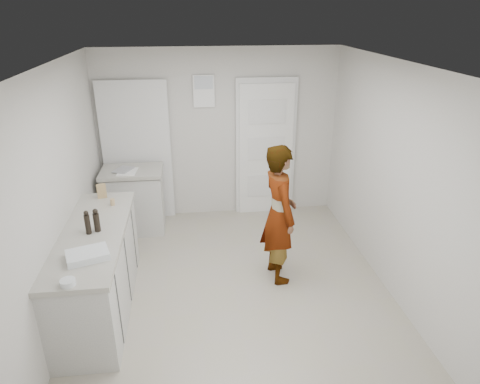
{
  "coord_description": "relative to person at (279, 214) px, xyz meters",
  "views": [
    {
      "loc": [
        -0.43,
        -4.12,
        2.99
      ],
      "look_at": [
        0.12,
        0.4,
        1.01
      ],
      "focal_mm": 32.0,
      "sensor_mm": 36.0,
      "label": 1
    }
  ],
  "objects": [
    {
      "name": "ground",
      "position": [
        -0.54,
        -0.15,
        -0.82
      ],
      "size": [
        4.0,
        4.0,
        0.0
      ],
      "primitive_type": "plane",
      "color": "#A39C88",
      "rests_on": "ground"
    },
    {
      "name": "room_shell",
      "position": [
        -0.71,
        1.8,
        0.2
      ],
      "size": [
        4.0,
        4.0,
        4.0
      ],
      "color": "beige",
      "rests_on": "ground"
    },
    {
      "name": "main_counter",
      "position": [
        -1.99,
        -0.35,
        -0.4
      ],
      "size": [
        0.64,
        1.96,
        0.93
      ],
      "color": "silver",
      "rests_on": "ground"
    },
    {
      "name": "side_counter",
      "position": [
        -1.79,
        1.4,
        -0.4
      ],
      "size": [
        0.84,
        0.61,
        0.93
      ],
      "color": "silver",
      "rests_on": "ground"
    },
    {
      "name": "person",
      "position": [
        0.0,
        0.0,
        0.0
      ],
      "size": [
        0.48,
        0.66,
        1.65
      ],
      "primitive_type": "imported",
      "rotation": [
        0.0,
        0.0,
        1.72
      ],
      "color": "silver",
      "rests_on": "ground"
    },
    {
      "name": "cake_mix_box",
      "position": [
        -2.02,
        0.49,
        0.19
      ],
      "size": [
        0.11,
        0.07,
        0.17
      ],
      "primitive_type": "cube",
      "rotation": [
        0.0,
        0.0,
        0.26
      ],
      "color": "tan",
      "rests_on": "main_counter"
    },
    {
      "name": "spice_jar",
      "position": [
        -1.87,
        0.26,
        0.14
      ],
      "size": [
        0.05,
        0.05,
        0.08
      ],
      "primitive_type": "cylinder",
      "color": "tan",
      "rests_on": "main_counter"
    },
    {
      "name": "oil_cruet_a",
      "position": [
        -1.93,
        -0.35,
        0.22
      ],
      "size": [
        0.06,
        0.06,
        0.25
      ],
      "color": "black",
      "rests_on": "main_counter"
    },
    {
      "name": "oil_cruet_b",
      "position": [
        -2.01,
        -0.39,
        0.22
      ],
      "size": [
        0.06,
        0.06,
        0.25
      ],
      "color": "black",
      "rests_on": "main_counter"
    },
    {
      "name": "baking_dish",
      "position": [
        -1.93,
        -0.85,
        0.13
      ],
      "size": [
        0.42,
        0.35,
        0.06
      ],
      "rotation": [
        0.0,
        0.0,
        0.32
      ],
      "color": "silver",
      "rests_on": "main_counter"
    },
    {
      "name": "egg_bowl",
      "position": [
        -2.0,
        -1.25,
        0.12
      ],
      "size": [
        0.12,
        0.12,
        0.05
      ],
      "color": "silver",
      "rests_on": "main_counter"
    },
    {
      "name": "papers",
      "position": [
        -1.83,
        1.32,
        0.11
      ],
      "size": [
        0.27,
        0.33,
        0.01
      ],
      "primitive_type": "cube",
      "rotation": [
        0.0,
        0.0,
        -0.08
      ],
      "color": "white",
      "rests_on": "side_counter"
    }
  ]
}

